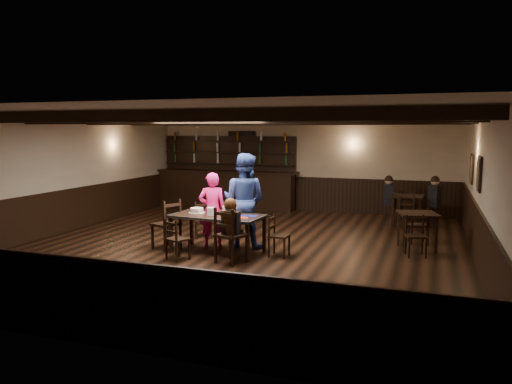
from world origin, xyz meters
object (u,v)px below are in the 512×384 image
(chair_near_right, at_px, (228,231))
(cake, at_px, (197,211))
(man_blue, at_px, (244,200))
(bar_counter, at_px, (227,184))
(dining_table, at_px, (217,218))
(woman_pink, at_px, (212,210))
(chair_near_left, at_px, (175,236))

(chair_near_right, distance_m, cake, 1.29)
(man_blue, distance_m, bar_counter, 5.24)
(dining_table, height_order, woman_pink, woman_pink)
(chair_near_left, relative_size, cake, 2.40)
(dining_table, xyz_separation_m, man_blue, (0.30, 0.69, 0.28))
(chair_near_right, xyz_separation_m, cake, (-1.00, 0.79, 0.20))
(dining_table, height_order, cake, cake)
(bar_counter, bearing_deg, chair_near_right, -67.02)
(dining_table, height_order, bar_counter, bar_counter)
(cake, bearing_deg, dining_table, -11.23)
(dining_table, distance_m, bar_counter, 5.75)
(chair_near_left, distance_m, woman_pink, 1.27)
(chair_near_right, bearing_deg, woman_pink, 125.79)
(cake, bearing_deg, chair_near_right, -38.46)
(man_blue, relative_size, bar_counter, 0.43)
(woman_pink, height_order, cake, woman_pink)
(chair_near_left, distance_m, bar_counter, 6.35)
(man_blue, bearing_deg, chair_near_left, 64.32)
(chair_near_left, bearing_deg, woman_pink, 80.21)
(dining_table, distance_m, woman_pink, 0.53)
(chair_near_left, bearing_deg, cake, 88.38)
(chair_near_left, relative_size, man_blue, 0.40)
(chair_near_right, height_order, cake, chair_near_right)
(man_blue, xyz_separation_m, cake, (-0.78, -0.59, -0.17))
(man_blue, bearing_deg, bar_counter, -60.08)
(man_blue, bearing_deg, dining_table, 69.85)
(man_blue, bearing_deg, woman_pink, 26.17)
(man_blue, bearing_deg, chair_near_right, 101.86)
(chair_near_right, bearing_deg, bar_counter, 112.98)
(man_blue, bearing_deg, cake, 40.02)
(cake, distance_m, bar_counter, 5.50)
(dining_table, height_order, man_blue, man_blue)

